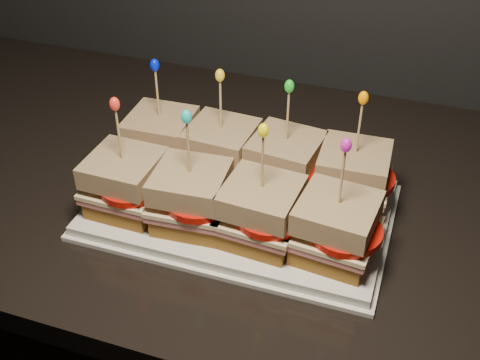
% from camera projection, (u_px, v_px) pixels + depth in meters
% --- Properties ---
extents(granite_slab, '(2.64, 0.64, 0.03)m').
position_uv_depth(granite_slab, '(339.00, 208.00, 0.83)').
color(granite_slab, black).
rests_on(granite_slab, cabinet).
extents(platter, '(0.37, 0.23, 0.02)m').
position_uv_depth(platter, '(240.00, 208.00, 0.78)').
color(platter, white).
rests_on(platter, granite_slab).
extents(platter_rim, '(0.39, 0.24, 0.01)m').
position_uv_depth(platter_rim, '(240.00, 212.00, 0.79)').
color(platter_rim, white).
rests_on(platter_rim, granite_slab).
extents(sandwich_0_bread_bot, '(0.09, 0.09, 0.02)m').
position_uv_depth(sandwich_0_bread_bot, '(163.00, 155.00, 0.85)').
color(sandwich_0_bread_bot, brown).
rests_on(sandwich_0_bread_bot, platter).
extents(sandwich_0_ham, '(0.09, 0.09, 0.01)m').
position_uv_depth(sandwich_0_ham, '(162.00, 146.00, 0.84)').
color(sandwich_0_ham, '#BD5E60').
rests_on(sandwich_0_ham, sandwich_0_bread_bot).
extents(sandwich_0_cheese, '(0.10, 0.09, 0.01)m').
position_uv_depth(sandwich_0_cheese, '(162.00, 142.00, 0.83)').
color(sandwich_0_cheese, beige).
rests_on(sandwich_0_cheese, sandwich_0_ham).
extents(sandwich_0_tomato, '(0.08, 0.08, 0.01)m').
position_uv_depth(sandwich_0_tomato, '(167.00, 141.00, 0.82)').
color(sandwich_0_tomato, red).
rests_on(sandwich_0_tomato, sandwich_0_cheese).
extents(sandwich_0_bread_top, '(0.09, 0.09, 0.03)m').
position_uv_depth(sandwich_0_bread_top, '(160.00, 125.00, 0.82)').
color(sandwich_0_bread_top, '#54260E').
rests_on(sandwich_0_bread_top, sandwich_0_tomato).
extents(sandwich_0_pick, '(0.00, 0.00, 0.09)m').
position_uv_depth(sandwich_0_pick, '(158.00, 96.00, 0.79)').
color(sandwich_0_pick, tan).
rests_on(sandwich_0_pick, sandwich_0_bread_top).
extents(sandwich_0_frill, '(0.01, 0.01, 0.02)m').
position_uv_depth(sandwich_0_frill, '(155.00, 65.00, 0.76)').
color(sandwich_0_frill, '#0314CC').
rests_on(sandwich_0_frill, sandwich_0_pick).
extents(sandwich_1_bread_bot, '(0.09, 0.09, 0.02)m').
position_uv_depth(sandwich_1_bread_bot, '(222.00, 167.00, 0.82)').
color(sandwich_1_bread_bot, brown).
rests_on(sandwich_1_bread_bot, platter).
extents(sandwich_1_ham, '(0.10, 0.09, 0.01)m').
position_uv_depth(sandwich_1_ham, '(222.00, 158.00, 0.81)').
color(sandwich_1_ham, '#BD5E60').
rests_on(sandwich_1_ham, sandwich_1_bread_bot).
extents(sandwich_1_cheese, '(0.10, 0.10, 0.01)m').
position_uv_depth(sandwich_1_cheese, '(222.00, 153.00, 0.81)').
color(sandwich_1_cheese, beige).
rests_on(sandwich_1_cheese, sandwich_1_ham).
extents(sandwich_1_tomato, '(0.08, 0.08, 0.01)m').
position_uv_depth(sandwich_1_tomato, '(228.00, 153.00, 0.80)').
color(sandwich_1_tomato, red).
rests_on(sandwich_1_tomato, sandwich_1_cheese).
extents(sandwich_1_bread_top, '(0.09, 0.09, 0.03)m').
position_uv_depth(sandwich_1_bread_top, '(221.00, 137.00, 0.79)').
color(sandwich_1_bread_top, '#54260E').
rests_on(sandwich_1_bread_top, sandwich_1_tomato).
extents(sandwich_1_pick, '(0.00, 0.00, 0.09)m').
position_uv_depth(sandwich_1_pick, '(221.00, 107.00, 0.77)').
color(sandwich_1_pick, tan).
rests_on(sandwich_1_pick, sandwich_1_bread_top).
extents(sandwich_1_frill, '(0.01, 0.01, 0.02)m').
position_uv_depth(sandwich_1_frill, '(220.00, 75.00, 0.74)').
color(sandwich_1_frill, yellow).
rests_on(sandwich_1_frill, sandwich_1_pick).
extents(sandwich_2_bread_bot, '(0.09, 0.09, 0.02)m').
position_uv_depth(sandwich_2_bread_bot, '(284.00, 179.00, 0.80)').
color(sandwich_2_bread_bot, brown).
rests_on(sandwich_2_bread_bot, platter).
extents(sandwich_2_ham, '(0.10, 0.10, 0.01)m').
position_uv_depth(sandwich_2_ham, '(285.00, 170.00, 0.79)').
color(sandwich_2_ham, '#BD5E60').
rests_on(sandwich_2_ham, sandwich_2_bread_bot).
extents(sandwich_2_cheese, '(0.10, 0.10, 0.01)m').
position_uv_depth(sandwich_2_cheese, '(285.00, 166.00, 0.79)').
color(sandwich_2_cheese, beige).
rests_on(sandwich_2_cheese, sandwich_2_ham).
extents(sandwich_2_tomato, '(0.08, 0.08, 0.01)m').
position_uv_depth(sandwich_2_tomato, '(293.00, 165.00, 0.77)').
color(sandwich_2_tomato, red).
rests_on(sandwich_2_tomato, sandwich_2_cheese).
extents(sandwich_2_bread_top, '(0.09, 0.09, 0.03)m').
position_uv_depth(sandwich_2_bread_top, '(286.00, 149.00, 0.77)').
color(sandwich_2_bread_top, '#54260E').
rests_on(sandwich_2_bread_top, sandwich_2_tomato).
extents(sandwich_2_pick, '(0.00, 0.00, 0.09)m').
position_uv_depth(sandwich_2_pick, '(288.00, 119.00, 0.74)').
color(sandwich_2_pick, tan).
rests_on(sandwich_2_pick, sandwich_2_bread_top).
extents(sandwich_2_frill, '(0.01, 0.01, 0.02)m').
position_uv_depth(sandwich_2_frill, '(289.00, 86.00, 0.72)').
color(sandwich_2_frill, green).
rests_on(sandwich_2_frill, sandwich_2_pick).
extents(sandwich_3_bread_bot, '(0.09, 0.09, 0.02)m').
position_uv_depth(sandwich_3_bread_bot, '(350.00, 193.00, 0.78)').
color(sandwich_3_bread_bot, brown).
rests_on(sandwich_3_bread_bot, platter).
extents(sandwich_3_ham, '(0.09, 0.09, 0.01)m').
position_uv_depth(sandwich_3_ham, '(352.00, 183.00, 0.77)').
color(sandwich_3_ham, '#BD5E60').
rests_on(sandwich_3_ham, sandwich_3_bread_bot).
extents(sandwich_3_cheese, '(0.10, 0.09, 0.01)m').
position_uv_depth(sandwich_3_cheese, '(352.00, 178.00, 0.76)').
color(sandwich_3_cheese, beige).
rests_on(sandwich_3_cheese, sandwich_3_ham).
extents(sandwich_3_tomato, '(0.08, 0.08, 0.01)m').
position_uv_depth(sandwich_3_tomato, '(362.00, 178.00, 0.75)').
color(sandwich_3_tomato, red).
rests_on(sandwich_3_tomato, sandwich_3_cheese).
extents(sandwich_3_bread_top, '(0.09, 0.09, 0.03)m').
position_uv_depth(sandwich_3_bread_top, '(355.00, 161.00, 0.75)').
color(sandwich_3_bread_top, '#54260E').
rests_on(sandwich_3_bread_top, sandwich_3_tomato).
extents(sandwich_3_pick, '(0.00, 0.00, 0.09)m').
position_uv_depth(sandwich_3_pick, '(359.00, 131.00, 0.72)').
color(sandwich_3_pick, tan).
rests_on(sandwich_3_pick, sandwich_3_bread_top).
extents(sandwich_3_frill, '(0.01, 0.01, 0.02)m').
position_uv_depth(sandwich_3_frill, '(363.00, 98.00, 0.69)').
color(sandwich_3_frill, orange).
rests_on(sandwich_3_frill, sandwich_3_pick).
extents(sandwich_4_bread_bot, '(0.09, 0.09, 0.02)m').
position_uv_depth(sandwich_4_bread_bot, '(128.00, 199.00, 0.77)').
color(sandwich_4_bread_bot, brown).
rests_on(sandwich_4_bread_bot, platter).
extents(sandwich_4_ham, '(0.09, 0.09, 0.01)m').
position_uv_depth(sandwich_4_ham, '(127.00, 190.00, 0.76)').
color(sandwich_4_ham, '#BD5E60').
rests_on(sandwich_4_ham, sandwich_4_bread_bot).
extents(sandwich_4_cheese, '(0.10, 0.09, 0.01)m').
position_uv_depth(sandwich_4_cheese, '(126.00, 185.00, 0.75)').
color(sandwich_4_cheese, beige).
rests_on(sandwich_4_cheese, sandwich_4_ham).
extents(sandwich_4_tomato, '(0.08, 0.08, 0.01)m').
position_uv_depth(sandwich_4_tomato, '(132.00, 185.00, 0.74)').
color(sandwich_4_tomato, red).
rests_on(sandwich_4_tomato, sandwich_4_cheese).
extents(sandwich_4_bread_top, '(0.09, 0.09, 0.03)m').
position_uv_depth(sandwich_4_bread_top, '(124.00, 168.00, 0.74)').
color(sandwich_4_bread_top, '#54260E').
rests_on(sandwich_4_bread_top, sandwich_4_tomato).
extents(sandwich_4_pick, '(0.00, 0.00, 0.09)m').
position_uv_depth(sandwich_4_pick, '(119.00, 137.00, 0.71)').
color(sandwich_4_pick, tan).
rests_on(sandwich_4_pick, sandwich_4_bread_top).
extents(sandwich_4_frill, '(0.01, 0.01, 0.02)m').
position_uv_depth(sandwich_4_frill, '(115.00, 104.00, 0.68)').
color(sandwich_4_frill, red).
rests_on(sandwich_4_frill, sandwich_4_pick).
extents(sandwich_5_bread_bot, '(0.09, 0.09, 0.02)m').
position_uv_depth(sandwich_5_bread_bot, '(192.00, 214.00, 0.74)').
color(sandwich_5_bread_bot, brown).
rests_on(sandwich_5_bread_bot, platter).
extents(sandwich_5_ham, '(0.10, 0.09, 0.01)m').
position_uv_depth(sandwich_5_ham, '(192.00, 204.00, 0.73)').
color(sandwich_5_ham, '#BD5E60').
rests_on(sandwich_5_ham, sandwich_5_bread_bot).
extents(sandwich_5_cheese, '(0.10, 0.10, 0.01)m').
position_uv_depth(sandwich_5_cheese, '(191.00, 199.00, 0.73)').
color(sandwich_5_cheese, beige).
rests_on(sandwich_5_cheese, sandwich_5_ham).
extents(sandwich_5_tomato, '(0.08, 0.08, 0.01)m').
position_uv_depth(sandwich_5_tomato, '(198.00, 199.00, 0.72)').
color(sandwich_5_tomato, red).
rests_on(sandwich_5_tomato, sandwich_5_cheese).
extents(sandwich_5_bread_top, '(0.09, 0.09, 0.03)m').
position_uv_depth(sandwich_5_bread_top, '(190.00, 182.00, 0.71)').
color(sandwich_5_bread_top, '#54260E').
rests_on(sandwich_5_bread_top, sandwich_5_tomato).
extents(sandwich_5_pick, '(0.00, 0.00, 0.09)m').
position_uv_depth(sandwich_5_pick, '(188.00, 151.00, 0.69)').
color(sandwich_5_pick, tan).
rests_on(sandwich_5_pick, sandwich_5_bread_top).
extents(sandwich_5_frill, '(0.01, 0.01, 0.02)m').
position_uv_depth(sandwich_5_frill, '(186.00, 117.00, 0.66)').
color(sandwich_5_frill, '#13C4B9').
rests_on(sandwich_5_frill, sandwich_5_pick).
extents(sandwich_6_bread_bot, '(0.09, 0.09, 0.02)m').
position_uv_depth(sandwich_6_bread_bot, '(261.00, 229.00, 0.72)').
color(sandwich_6_bread_bot, brown).
rests_on(sandwich_6_bread_bot, platter).
extents(sandwich_6_ham, '(0.10, 0.09, 0.01)m').
position_uv_depth(sandwich_6_ham, '(261.00, 219.00, 0.71)').
color(sandwich_6_ham, '#BD5E60').
rests_on(sandwich_6_ham, sandwich_6_bread_bot).
extents(sandwich_6_cheese, '(0.10, 0.10, 0.01)m').
position_uv_depth(sandwich_6_cheese, '(261.00, 215.00, 0.71)').
color(sandwich_6_cheese, beige).
rests_on(sandwich_6_cheese, sandwich_6_ham).
extents(sandwich_6_tomato, '(0.08, 0.08, 0.01)m').
position_uv_depth(sandwich_6_tomato, '(270.00, 215.00, 0.69)').
color(sandwich_6_tomato, red).
rests_on(sandwich_6_tomato, sandwich_6_cheese).
extents(sandwich_6_bread_top, '(0.09, 0.09, 0.03)m').
position_uv_depth(sandwich_6_bread_top, '(262.00, 197.00, 0.69)').
color(sandwich_6_bread_top, '#54260E').
rests_on(sandwich_6_bread_top, sandwich_6_tomato).
extents(sandwich_6_pick, '(0.00, 0.00, 0.09)m').
position_uv_depth(sandwich_6_pick, '(262.00, 165.00, 0.66)').
color(sandwich_6_pick, tan).
rests_on(sandwich_6_pick, sandwich_6_bread_top).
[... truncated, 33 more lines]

